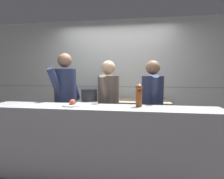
# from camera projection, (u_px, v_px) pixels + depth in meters

# --- Properties ---
(ground_plane) EXTENTS (14.00, 14.00, 0.00)m
(ground_plane) POSITION_uv_depth(u_px,v_px,m) (106.00, 170.00, 2.59)
(ground_plane) COLOR #383333
(wall_back_tiled) EXTENTS (8.00, 0.06, 2.60)m
(wall_back_tiled) POSITION_uv_depth(u_px,v_px,m) (117.00, 80.00, 3.88)
(wall_back_tiled) COLOR silver
(wall_back_tiled) RESTS_ON ground_plane
(oven_range) EXTENTS (1.09, 0.71, 0.87)m
(oven_range) POSITION_uv_depth(u_px,v_px,m) (89.00, 122.00, 3.64)
(oven_range) COLOR maroon
(oven_range) RESTS_ON ground_plane
(prep_counter) EXTENTS (1.05, 0.65, 0.91)m
(prep_counter) POSITION_uv_depth(u_px,v_px,m) (141.00, 123.00, 3.48)
(prep_counter) COLOR gray
(prep_counter) RESTS_ON ground_plane
(pass_counter) EXTENTS (2.94, 0.45, 1.02)m
(pass_counter) POSITION_uv_depth(u_px,v_px,m) (100.00, 146.00, 2.22)
(pass_counter) COLOR #B7BABF
(pass_counter) RESTS_ON ground_plane
(stock_pot) EXTENTS (0.28, 0.28, 0.18)m
(stock_pot) POSITION_uv_depth(u_px,v_px,m) (72.00, 96.00, 3.63)
(stock_pot) COLOR beige
(stock_pot) RESTS_ON oven_range
(sauce_pot) EXTENTS (0.34, 0.34, 0.24)m
(sauce_pot) POSITION_uv_depth(u_px,v_px,m) (89.00, 95.00, 3.64)
(sauce_pot) COLOR #2D2D33
(sauce_pot) RESTS_ON oven_range
(braising_pot) EXTENTS (0.31, 0.31, 0.16)m
(braising_pot) POSITION_uv_depth(u_px,v_px,m) (106.00, 97.00, 3.58)
(braising_pot) COLOR #2D2D33
(braising_pot) RESTS_ON oven_range
(mixing_bowl_steel) EXTENTS (0.28, 0.28, 0.08)m
(mixing_bowl_steel) POSITION_uv_depth(u_px,v_px,m) (153.00, 98.00, 3.48)
(mixing_bowl_steel) COLOR #B7BABF
(mixing_bowl_steel) RESTS_ON prep_counter
(chefs_knife) EXTENTS (0.32, 0.15, 0.02)m
(chefs_knife) POSITION_uv_depth(u_px,v_px,m) (145.00, 101.00, 3.27)
(chefs_knife) COLOR #B7BABF
(chefs_knife) RESTS_ON prep_counter
(plated_dish_main) EXTENTS (0.25, 0.25, 0.09)m
(plated_dish_main) POSITION_uv_depth(u_px,v_px,m) (72.00, 104.00, 2.24)
(plated_dish_main) COLOR white
(plated_dish_main) RESTS_ON pass_counter
(pepper_mill) EXTENTS (0.09, 0.09, 0.28)m
(pepper_mill) POSITION_uv_depth(u_px,v_px,m) (139.00, 95.00, 2.16)
(pepper_mill) COLOR brown
(pepper_mill) RESTS_ON pass_counter
(chef_head_cook) EXTENTS (0.45, 0.77, 1.77)m
(chef_head_cook) POSITION_uv_depth(u_px,v_px,m) (66.00, 101.00, 2.92)
(chef_head_cook) COLOR black
(chef_head_cook) RESTS_ON ground_plane
(chef_sous) EXTENTS (0.36, 0.72, 1.64)m
(chef_sous) POSITION_uv_depth(u_px,v_px,m) (108.00, 107.00, 2.77)
(chef_sous) COLOR black
(chef_sous) RESTS_ON ground_plane
(chef_line) EXTENTS (0.35, 0.71, 1.63)m
(chef_line) POSITION_uv_depth(u_px,v_px,m) (152.00, 108.00, 2.70)
(chef_line) COLOR black
(chef_line) RESTS_ON ground_plane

